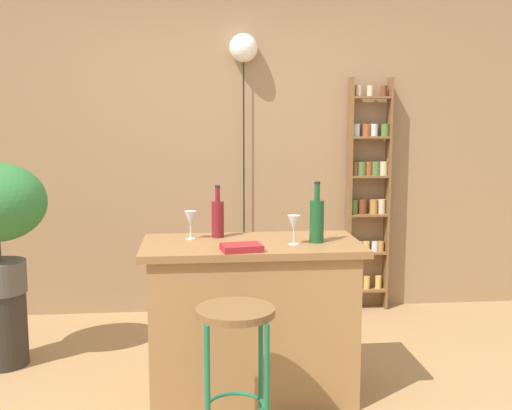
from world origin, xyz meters
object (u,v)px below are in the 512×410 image
Objects in this scene: plant_stool at (3,329)px; bottle_soda_blue at (317,219)px; wine_glass_left at (190,219)px; wine_glass_center at (294,224)px; pendant_globe_light at (244,52)px; bar_stool at (235,344)px; cookbook at (242,248)px; bottle_spirits_clear at (218,218)px; spice_shelf at (368,192)px.

bottle_soda_blue reaches higher than plant_stool.
wine_glass_center is (0.57, -0.21, 0.00)m from wine_glass_left.
pendant_globe_light is (1.64, 0.98, 1.86)m from plant_stool.
cookbook is (0.06, 0.41, 0.37)m from bar_stool.
bottle_spirits_clear is 0.14× the size of pendant_globe_light.
bottle_soda_blue is at bearing -12.95° from wine_glass_left.
pendant_globe_light is (0.21, 2.18, 1.57)m from bar_stool.
bottle_soda_blue is at bearing -17.23° from plant_stool.
plant_stool is 2.05m from wine_glass_center.
plant_stool is at bearing 160.10° from wine_glass_center.
plant_stool is 1.50m from wine_glass_left.
plant_stool is 1.41× the size of bottle_soda_blue.
plant_stool is at bearing 160.37° from wine_glass_left.
spice_shelf is at bearing 43.89° from wine_glass_left.
cookbook is at bearing -52.31° from wine_glass_left.
cookbook is at bearing -156.96° from bottle_soda_blue.
bottle_soda_blue reaches higher than bar_stool.
bottle_soda_blue is 1.64× the size of cookbook.
bar_stool is 4.34× the size of wine_glass_left.
pendant_globe_light reaches higher than wine_glass_left.
plant_stool is at bearing -149.15° from pendant_globe_light.
cookbook is at bearing -94.91° from pendant_globe_light.
wine_glass_center is (1.79, -0.65, 0.77)m from plant_stool.
bottle_soda_blue is 0.73m from wine_glass_left.
wine_glass_left is at bearing 118.86° from cookbook.
cookbook is (1.49, -0.78, 0.67)m from plant_stool.
wine_glass_center is 0.34m from cookbook.
spice_shelf is (1.24, 2.15, 0.45)m from bar_stool.
bar_stool is 3.39× the size of cookbook.
bottle_soda_blue is at bearing 50.22° from bar_stool.
bottle_spirits_clear is (-0.05, 0.81, 0.47)m from bar_stool.
bottle_spirits_clear is (1.38, -0.39, 0.77)m from plant_stool.
cookbook is 2.13m from pendant_globe_light.
bar_stool is at bearing -119.87° from spice_shelf.
bar_stool is 0.92m from bottle_soda_blue.
bar_stool is 0.92m from wine_glass_left.
wine_glass_center is (0.36, 0.55, 0.47)m from bar_stool.
plant_stool is (-1.42, 1.20, -0.30)m from bar_stool.
wine_glass_left is (-0.71, 0.16, -0.01)m from bottle_soda_blue.
bar_stool is 2.32× the size of bottle_spirits_clear.
wine_glass_center is at bearing 15.64° from cookbook.
spice_shelf is at bearing -1.20° from pendant_globe_light.
wine_glass_left is at bearing 167.05° from bottle_soda_blue.
pendant_globe_light reaches higher than cookbook.
bottle_soda_blue is 2.10× the size of wine_glass_left.
bottle_spirits_clear is 0.42m from cookbook.
spice_shelf is 1.72m from bottle_soda_blue.
bar_stool reaches higher than plant_stool.
cookbook is at bearing -124.04° from spice_shelf.
bar_stool is 0.94m from bottle_spirits_clear.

